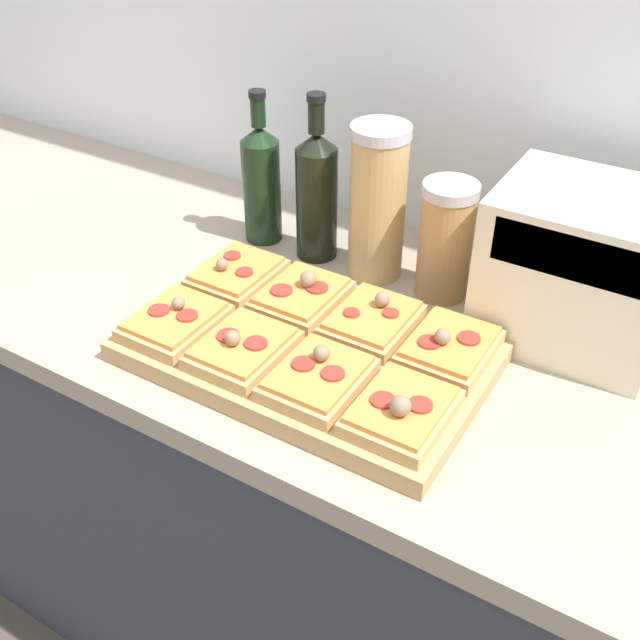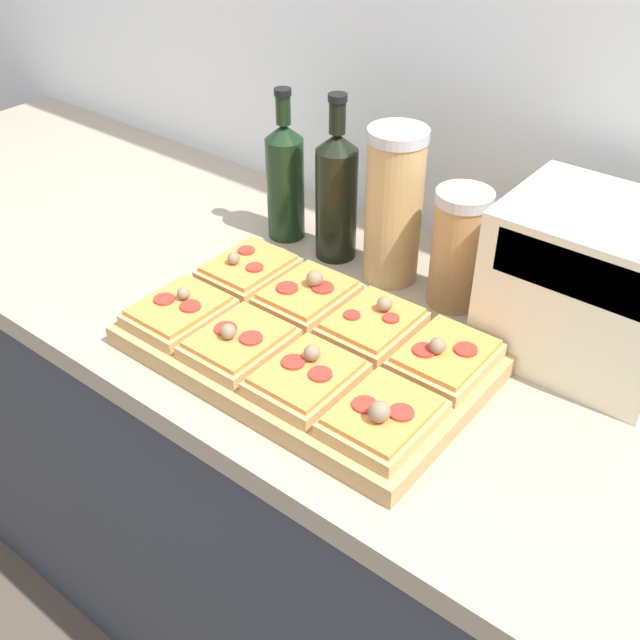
% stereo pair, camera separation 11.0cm
% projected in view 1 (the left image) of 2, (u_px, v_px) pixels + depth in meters
% --- Properties ---
extents(wall_back, '(6.00, 0.06, 2.50)m').
position_uv_depth(wall_back, '(482.00, 68.00, 1.23)').
color(wall_back, silver).
rests_on(wall_back, ground_plane).
extents(kitchen_counter, '(2.63, 0.67, 0.94)m').
position_uv_depth(kitchen_counter, '(363.00, 523.00, 1.45)').
color(kitchen_counter, '#333842').
rests_on(kitchen_counter, ground_plane).
extents(cutting_board, '(0.52, 0.33, 0.03)m').
position_uv_depth(cutting_board, '(309.00, 350.00, 1.10)').
color(cutting_board, tan).
rests_on(cutting_board, kitchen_counter).
extents(pizza_slice_back_left, '(0.11, 0.14, 0.05)m').
position_uv_depth(pizza_slice_back_left, '(237.00, 273.00, 1.22)').
color(pizza_slice_back_left, tan).
rests_on(pizza_slice_back_left, cutting_board).
extents(pizza_slice_back_midleft, '(0.11, 0.14, 0.05)m').
position_uv_depth(pizza_slice_back_midleft, '(302.00, 295.00, 1.16)').
color(pizza_slice_back_midleft, tan).
rests_on(pizza_slice_back_midleft, cutting_board).
extents(pizza_slice_back_midright, '(0.11, 0.14, 0.05)m').
position_uv_depth(pizza_slice_back_midright, '(373.00, 320.00, 1.11)').
color(pizza_slice_back_midright, tan).
rests_on(pizza_slice_back_midright, cutting_board).
extents(pizza_slice_back_right, '(0.11, 0.14, 0.05)m').
position_uv_depth(pizza_slice_back_right, '(450.00, 347.00, 1.06)').
color(pizza_slice_back_right, tan).
rests_on(pizza_slice_back_right, cutting_board).
extents(pizza_slice_front_left, '(0.11, 0.14, 0.05)m').
position_uv_depth(pizza_slice_front_left, '(175.00, 321.00, 1.11)').
color(pizza_slice_front_left, tan).
rests_on(pizza_slice_front_left, cutting_board).
extents(pizza_slice_front_midleft, '(0.11, 0.14, 0.05)m').
position_uv_depth(pizza_slice_front_midleft, '(243.00, 348.00, 1.06)').
color(pizza_slice_front_midleft, tan).
rests_on(pizza_slice_front_midleft, cutting_board).
extents(pizza_slice_front_midright, '(0.11, 0.14, 0.05)m').
position_uv_depth(pizza_slice_front_midright, '(318.00, 377.00, 1.01)').
color(pizza_slice_front_midright, tan).
rests_on(pizza_slice_front_midright, cutting_board).
extents(pizza_slice_front_right, '(0.11, 0.14, 0.06)m').
position_uv_depth(pizza_slice_front_right, '(402.00, 411.00, 0.95)').
color(pizza_slice_front_right, tan).
rests_on(pizza_slice_front_right, cutting_board).
extents(olive_oil_bottle, '(0.07, 0.07, 0.28)m').
position_uv_depth(olive_oil_bottle, '(261.00, 181.00, 1.34)').
color(olive_oil_bottle, black).
rests_on(olive_oil_bottle, kitchen_counter).
extents(wine_bottle, '(0.07, 0.07, 0.29)m').
position_uv_depth(wine_bottle, '(317.00, 193.00, 1.29)').
color(wine_bottle, black).
rests_on(wine_bottle, kitchen_counter).
extents(grain_jar_tall, '(0.10, 0.10, 0.27)m').
position_uv_depth(grain_jar_tall, '(377.00, 203.00, 1.23)').
color(grain_jar_tall, tan).
rests_on(grain_jar_tall, kitchen_counter).
extents(grain_jar_short, '(0.09, 0.09, 0.20)m').
position_uv_depth(grain_jar_short, '(445.00, 240.00, 1.20)').
color(grain_jar_short, '#AD7F4C').
rests_on(grain_jar_short, kitchen_counter).
extents(toaster_oven, '(0.28, 0.21, 0.23)m').
position_uv_depth(toaster_oven, '(580.00, 267.00, 1.10)').
color(toaster_oven, beige).
rests_on(toaster_oven, kitchen_counter).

